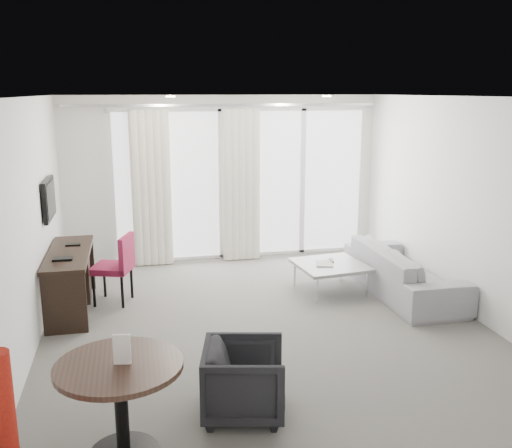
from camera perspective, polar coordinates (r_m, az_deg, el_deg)
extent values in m
cube|color=#605D57|center=(6.64, 1.13, -10.46)|extent=(5.00, 6.00, 0.00)
cube|color=white|center=(6.08, 1.24, 12.60)|extent=(5.00, 6.00, 0.00)
cube|color=silver|center=(6.16, -22.06, -0.57)|extent=(0.00, 6.00, 2.60)
cube|color=silver|center=(7.23, 20.84, 1.45)|extent=(0.00, 6.00, 2.60)
cube|color=silver|center=(3.52, 12.88, -9.94)|extent=(5.00, 0.00, 2.60)
cylinder|color=#FFE0B2|center=(7.53, -8.56, 12.50)|extent=(0.12, 0.12, 0.02)
cylinder|color=#FFE0B2|center=(7.96, 7.08, 12.57)|extent=(0.12, 0.12, 0.02)
cylinder|color=#A01A0F|center=(3.91, -23.75, -19.72)|extent=(0.29, 0.29, 1.21)
imported|color=black|center=(4.92, -1.18, -15.34)|extent=(0.81, 0.79, 0.62)
imported|color=gray|center=(7.89, 14.51, -4.53)|extent=(0.85, 2.17, 0.63)
cube|color=#4D4D50|center=(10.90, -2.86, -1.30)|extent=(5.60, 3.00, 0.12)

